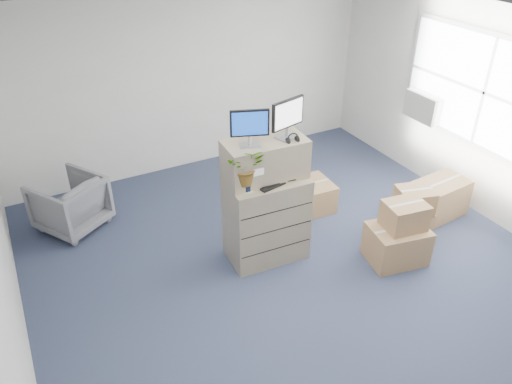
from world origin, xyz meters
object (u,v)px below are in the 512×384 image
(monitor_left, at_px, (250,126))
(water_bottle, at_px, (276,165))
(filing_cabinet_lower, at_px, (266,219))
(keyboard, at_px, (275,182))
(monitor_right, at_px, (288,117))
(potted_plant, at_px, (245,170))
(office_chair, at_px, (69,201))

(monitor_left, height_order, water_bottle, monitor_left)
(filing_cabinet_lower, xyz_separation_m, keyboard, (0.05, -0.11, 0.56))
(monitor_right, height_order, keyboard, monitor_right)
(water_bottle, bearing_deg, filing_cabinet_lower, -172.26)
(filing_cabinet_lower, relative_size, monitor_right, 2.43)
(water_bottle, relative_size, potted_plant, 0.56)
(office_chair, bearing_deg, potted_plant, 100.56)
(potted_plant, height_order, office_chair, potted_plant)
(monitor_left, distance_m, water_bottle, 0.65)
(monitor_left, distance_m, potted_plant, 0.49)
(monitor_left, height_order, keyboard, monitor_left)
(filing_cabinet_lower, distance_m, monitor_left, 1.27)
(keyboard, distance_m, potted_plant, 0.44)
(filing_cabinet_lower, height_order, potted_plant, potted_plant)
(water_bottle, xyz_separation_m, office_chair, (-2.15, 1.75, -0.85))
(monitor_right, xyz_separation_m, water_bottle, (-0.14, 0.01, -0.57))
(filing_cabinet_lower, xyz_separation_m, water_bottle, (0.12, 0.02, 0.70))
(keyboard, bearing_deg, potted_plant, 165.72)
(water_bottle, bearing_deg, monitor_left, 178.77)
(monitor_left, distance_m, office_chair, 2.88)
(monitor_right, bearing_deg, office_chair, 127.96)
(filing_cabinet_lower, bearing_deg, office_chair, 142.30)
(potted_plant, bearing_deg, water_bottle, 12.94)
(monitor_right, height_order, water_bottle, monitor_right)
(water_bottle, bearing_deg, keyboard, -120.98)
(monitor_left, bearing_deg, keyboard, -7.17)
(keyboard, height_order, potted_plant, potted_plant)
(monitor_right, relative_size, office_chair, 0.56)
(keyboard, xyz_separation_m, office_chair, (-2.07, 1.88, -0.71))
(water_bottle, height_order, potted_plant, potted_plant)
(monitor_right, distance_m, water_bottle, 0.59)
(water_bottle, bearing_deg, potted_plant, -167.06)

